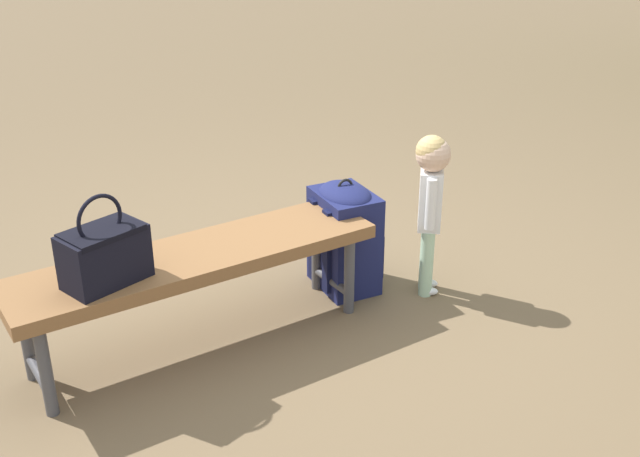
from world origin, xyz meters
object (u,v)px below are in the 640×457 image
at_px(handbag, 104,253).
at_px(backpack_large, 345,234).
at_px(park_bench, 197,264).
at_px(child_standing, 431,191).

xyz_separation_m(handbag, backpack_large, (1.21, 0.27, -0.29)).
height_order(park_bench, handbag, handbag).
distance_m(handbag, backpack_large, 1.27).
bearing_deg(backpack_large, park_bench, -168.13).
xyz_separation_m(child_standing, backpack_large, (-0.33, 0.23, -0.25)).
xyz_separation_m(handbag, child_standing, (1.54, 0.04, -0.04)).
distance_m(park_bench, backpack_large, 0.84).
bearing_deg(backpack_large, child_standing, -35.19).
height_order(park_bench, child_standing, child_standing).
bearing_deg(child_standing, park_bench, 176.93).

